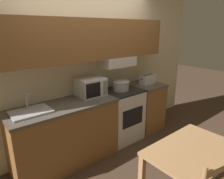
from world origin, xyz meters
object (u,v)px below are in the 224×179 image
cooking_pot (121,85)px  toaster (147,79)px  microwave (90,87)px  dining_table (192,159)px  stove_range (121,114)px  sink_basin (31,111)px

cooking_pot → toaster: size_ratio=1.15×
microwave → dining_table: microwave is taller
stove_range → microwave: microwave is taller
cooking_pot → microwave: size_ratio=0.90×
toaster → sink_basin: (-2.15, 0.00, -0.07)m
toaster → dining_table: bearing=-123.9°
stove_range → sink_basin: sink_basin is taller
microwave → toaster: (1.21, -0.10, -0.05)m
toaster → cooking_pot: bearing=-179.8°
microwave → toaster: bearing=-4.7°
sink_basin → dining_table: (1.11, -1.55, -0.32)m
stove_range → toaster: 0.84m
cooking_pot → sink_basin: 1.49m
cooking_pot → sink_basin: bearing=179.9°
stove_range → sink_basin: bearing=-179.7°
dining_table → microwave: bearing=95.8°
toaster → microwave: bearing=175.3°
sink_basin → cooking_pot: bearing=-0.1°
stove_range → dining_table: bearing=-104.5°
cooking_pot → dining_table: (-0.37, -1.54, -0.38)m
cooking_pot → dining_table: cooking_pot is taller
cooking_pot → dining_table: bearing=-103.6°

